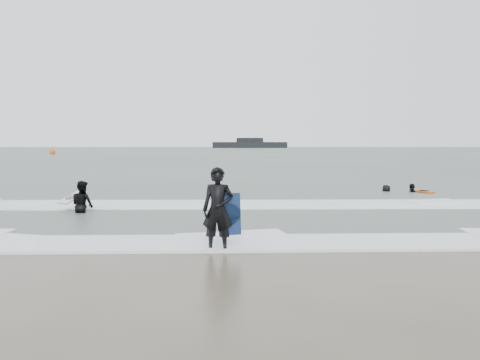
{
  "coord_description": "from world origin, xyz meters",
  "views": [
    {
      "loc": [
        -0.23,
        -11.84,
        2.54
      ],
      "look_at": [
        0.0,
        5.0,
        1.1
      ],
      "focal_mm": 35.0,
      "sensor_mm": 36.0,
      "label": 1
    }
  ],
  "objects_px": {
    "surfer_centre": "(218,251)",
    "buoy": "(52,152)",
    "surfer_wading": "(83,214)",
    "surfer_right_far": "(386,192)",
    "vessel_horizon": "(250,144)",
    "surfer_right_near": "(412,193)"
  },
  "relations": [
    {
      "from": "surfer_centre",
      "to": "surfer_wading",
      "type": "height_order",
      "value": "surfer_centre"
    },
    {
      "from": "surfer_centre",
      "to": "surfer_wading",
      "type": "relative_size",
      "value": 1.15
    },
    {
      "from": "surfer_wading",
      "to": "buoy",
      "type": "relative_size",
      "value": 1.03
    },
    {
      "from": "surfer_centre",
      "to": "buoy",
      "type": "distance_m",
      "value": 79.89
    },
    {
      "from": "surfer_centre",
      "to": "vessel_horizon",
      "type": "bearing_deg",
      "value": 96.43
    },
    {
      "from": "surfer_wading",
      "to": "vessel_horizon",
      "type": "distance_m",
      "value": 136.5
    },
    {
      "from": "vessel_horizon",
      "to": "surfer_right_near",
      "type": "bearing_deg",
      "value": -88.52
    },
    {
      "from": "surfer_right_near",
      "to": "surfer_right_far",
      "type": "height_order",
      "value": "surfer_right_near"
    },
    {
      "from": "surfer_centre",
      "to": "surfer_right_near",
      "type": "height_order",
      "value": "surfer_centre"
    },
    {
      "from": "buoy",
      "to": "vessel_horizon",
      "type": "relative_size",
      "value": 0.07
    },
    {
      "from": "buoy",
      "to": "surfer_centre",
      "type": "bearing_deg",
      "value": -66.43
    },
    {
      "from": "surfer_centre",
      "to": "surfer_wading",
      "type": "bearing_deg",
      "value": 140.0
    },
    {
      "from": "surfer_centre",
      "to": "surfer_wading",
      "type": "distance_m",
      "value": 7.36
    },
    {
      "from": "surfer_centre",
      "to": "vessel_horizon",
      "type": "relative_size",
      "value": 0.08
    },
    {
      "from": "surfer_centre",
      "to": "surfer_right_near",
      "type": "bearing_deg",
      "value": 61.25
    },
    {
      "from": "surfer_wading",
      "to": "surfer_right_far",
      "type": "height_order",
      "value": "surfer_wading"
    },
    {
      "from": "surfer_right_near",
      "to": "buoy",
      "type": "distance_m",
      "value": 73.89
    },
    {
      "from": "surfer_centre",
      "to": "vessel_horizon",
      "type": "distance_m",
      "value": 141.73
    },
    {
      "from": "surfer_centre",
      "to": "buoy",
      "type": "xyz_separation_m",
      "value": [
        -31.95,
        73.22,
        0.42
      ]
    },
    {
      "from": "surfer_centre",
      "to": "surfer_right_far",
      "type": "distance_m",
      "value": 14.29
    },
    {
      "from": "surfer_centre",
      "to": "surfer_right_near",
      "type": "xyz_separation_m",
      "value": [
        8.93,
        11.67,
        0.0
      ]
    },
    {
      "from": "buoy",
      "to": "surfer_wading",
      "type": "bearing_deg",
      "value": -68.19
    }
  ]
}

